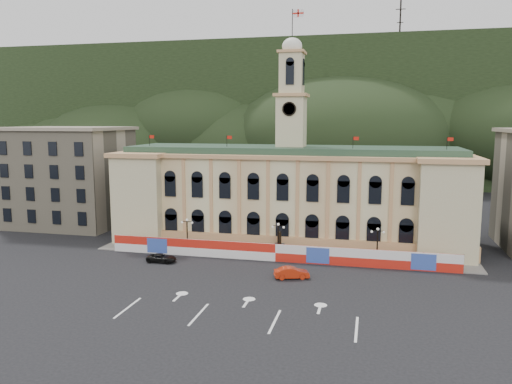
% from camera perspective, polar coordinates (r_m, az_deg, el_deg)
% --- Properties ---
extents(ground, '(260.00, 260.00, 0.00)m').
position_cam_1_polar(ground, '(57.56, -0.67, -11.97)').
color(ground, black).
rests_on(ground, ground).
extents(lane_markings, '(26.00, 10.00, 0.02)m').
position_cam_1_polar(lane_markings, '(53.05, -2.00, -13.78)').
color(lane_markings, white).
rests_on(lane_markings, ground).
extents(hill_ridge, '(230.00, 80.00, 64.00)m').
position_cam_1_polar(hill_ridge, '(174.92, 9.02, 8.01)').
color(hill_ridge, black).
rests_on(hill_ridge, ground).
extents(city_hall, '(56.20, 17.60, 37.10)m').
position_cam_1_polar(city_hall, '(82.00, 3.94, -0.22)').
color(city_hall, beige).
rests_on(city_hall, ground).
extents(side_building_left, '(21.00, 17.00, 18.60)m').
position_cam_1_polar(side_building_left, '(100.96, -20.59, 1.71)').
color(side_building_left, tan).
rests_on(side_building_left, ground).
extents(hoarding_fence, '(50.00, 0.44, 2.50)m').
position_cam_1_polar(hoarding_fence, '(71.21, 2.29, -6.94)').
color(hoarding_fence, red).
rests_on(hoarding_fence, ground).
extents(pavement, '(56.00, 5.50, 0.16)m').
position_cam_1_polar(pavement, '(74.08, 2.64, -7.28)').
color(pavement, slate).
rests_on(pavement, ground).
extents(statue, '(1.40, 1.40, 3.72)m').
position_cam_1_polar(statue, '(74.03, 2.68, -6.40)').
color(statue, '#595651').
rests_on(statue, ground).
extents(lamp_left, '(1.96, 0.44, 5.15)m').
position_cam_1_polar(lamp_left, '(76.36, -7.87, -4.56)').
color(lamp_left, black).
rests_on(lamp_left, ground).
extents(lamp_center, '(1.96, 0.44, 5.15)m').
position_cam_1_polar(lamp_center, '(72.61, 2.54, -5.16)').
color(lamp_center, black).
rests_on(lamp_center, ground).
extents(lamp_right, '(1.96, 0.44, 5.15)m').
position_cam_1_polar(lamp_right, '(71.46, 13.70, -5.61)').
color(lamp_right, black).
rests_on(lamp_right, ground).
extents(red_sedan, '(4.22, 5.37, 1.46)m').
position_cam_1_polar(red_sedan, '(64.02, 4.10, -9.19)').
color(red_sedan, '#B7260D').
rests_on(red_sedan, ground).
extents(black_suv, '(2.25, 4.37, 1.18)m').
position_cam_1_polar(black_suv, '(72.13, -10.74, -7.43)').
color(black_suv, black).
rests_on(black_suv, ground).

